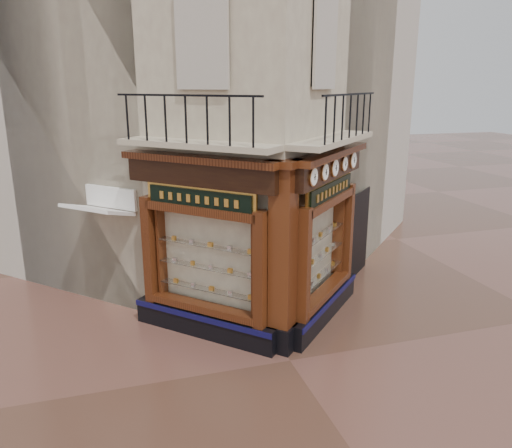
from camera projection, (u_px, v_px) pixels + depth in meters
name	position (u px, v px, depth m)	size (l,w,h in m)	color
ground	(290.00, 361.00, 10.01)	(80.00, 80.00, 0.00)	#523326
main_building	(217.00, 60.00, 14.06)	(8.00, 8.00, 12.00)	beige
neighbour_left	(124.00, 79.00, 15.79)	(8.00, 8.00, 11.00)	beige
neighbour_right	(272.00, 80.00, 17.17)	(8.00, 8.00, 11.00)	beige
shopfront_left	(203.00, 250.00, 10.53)	(2.86, 2.86, 3.98)	black
shopfront_right	(325.00, 238.00, 11.31)	(2.86, 2.86, 3.98)	black
corner_pilaster	(283.00, 261.00, 9.94)	(0.85, 0.85, 3.98)	black
balcony	(268.00, 141.00, 10.24)	(5.94, 2.97, 1.03)	beige
clock_a	(313.00, 177.00, 9.65)	(0.31, 0.31, 0.38)	#B3773B
clock_b	(325.00, 172.00, 10.18)	(0.30, 0.30, 0.37)	#B3773B
clock_c	(335.00, 168.00, 10.69)	(0.32, 0.32, 0.40)	#B3773B
clock_d	(344.00, 164.00, 11.24)	(0.28, 0.28, 0.35)	#B3773B
clock_e	(353.00, 160.00, 11.79)	(0.32, 0.32, 0.41)	#B3773B
awning	(106.00, 313.00, 12.07)	(1.51, 0.91, 0.08)	white
signboard_left	(199.00, 199.00, 10.16)	(1.92, 1.92, 0.51)	gold
signboard_right	(330.00, 190.00, 10.97)	(1.93, 1.93, 0.52)	gold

